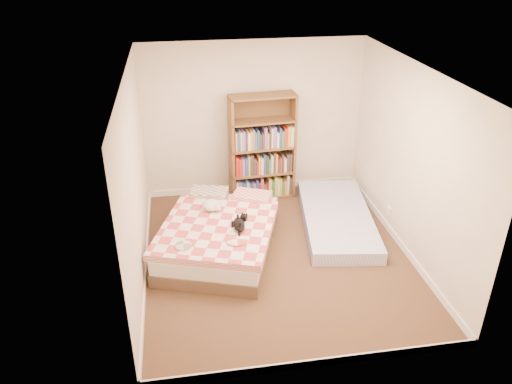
{
  "coord_description": "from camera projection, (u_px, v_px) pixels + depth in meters",
  "views": [
    {
      "loc": [
        -1.18,
        -5.5,
        3.88
      ],
      "look_at": [
        -0.24,
        0.3,
        0.83
      ],
      "focal_mm": 35.0,
      "sensor_mm": 36.0,
      "label": 1
    }
  ],
  "objects": [
    {
      "name": "room",
      "position": [
        279.0,
        176.0,
        6.23
      ],
      "size": [
        3.51,
        4.01,
        2.51
      ],
      "color": "#452F1D",
      "rests_on": "ground"
    },
    {
      "name": "white_dog",
      "position": [
        212.0,
        205.0,
        6.92
      ],
      "size": [
        0.3,
        0.32,
        0.13
      ],
      "rotation": [
        0.0,
        0.0,
        -0.2
      ],
      "color": "silver",
      "rests_on": "bed"
    },
    {
      "name": "black_cat",
      "position": [
        239.0,
        223.0,
        6.5
      ],
      "size": [
        0.28,
        0.56,
        0.13
      ],
      "rotation": [
        0.0,
        0.0,
        -0.48
      ],
      "color": "black",
      "rests_on": "bed"
    },
    {
      "name": "bed",
      "position": [
        220.0,
        234.0,
        6.82
      ],
      "size": [
        1.91,
        2.28,
        0.52
      ],
      "rotation": [
        0.0,
        0.0,
        -0.32
      ],
      "color": "brown",
      "rests_on": "room"
    },
    {
      "name": "floor_mattress",
      "position": [
        337.0,
        218.0,
        7.46
      ],
      "size": [
        1.28,
        2.29,
        0.2
      ],
      "primitive_type": "cube",
      "rotation": [
        0.0,
        0.0,
        -0.15
      ],
      "color": "#7A89CC",
      "rests_on": "room"
    },
    {
      "name": "bookshelf",
      "position": [
        262.0,
        161.0,
        8.06
      ],
      "size": [
        1.06,
        0.42,
        1.72
      ],
      "rotation": [
        0.0,
        0.0,
        0.07
      ],
      "color": "brown",
      "rests_on": "room"
    }
  ]
}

